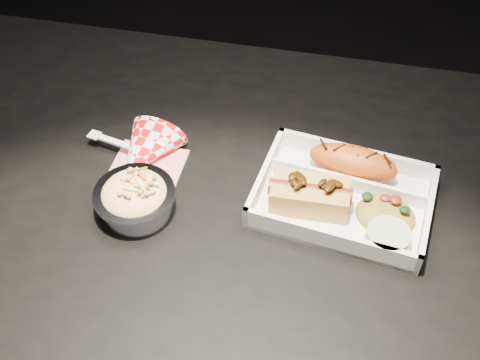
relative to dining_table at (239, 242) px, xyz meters
name	(u,v)px	position (x,y,z in m)	size (l,w,h in m)	color
dining_table	(239,242)	(0.00, 0.00, 0.00)	(1.20, 0.80, 0.75)	black
food_tray	(343,199)	(0.15, 0.04, 0.10)	(0.27, 0.21, 0.04)	white
fried_pastry	(353,162)	(0.16, 0.09, 0.12)	(0.14, 0.05, 0.05)	#B74C12
hotdog	(310,194)	(0.10, 0.02, 0.12)	(0.12, 0.06, 0.06)	#C49043
fried_rice_mound	(387,210)	(0.21, 0.02, 0.11)	(0.09, 0.07, 0.03)	olive
cupcake_liner	(387,239)	(0.21, -0.03, 0.11)	(0.06, 0.06, 0.03)	#B0C393
foil_coleslaw_cup	(135,197)	(-0.15, -0.04, 0.12)	(0.12, 0.12, 0.07)	silver
napkin_fork	(143,153)	(-0.17, 0.06, 0.11)	(0.16, 0.13, 0.10)	red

